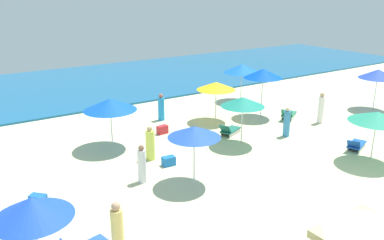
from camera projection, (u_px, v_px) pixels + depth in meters
ground_plane at (357, 206)px, 13.63m from camera, size 60.00×60.00×0.00m
ocean at (105, 82)px, 31.73m from camera, size 60.00×14.34×0.12m
umbrella_0 at (263, 73)px, 22.47m from camera, size 2.17×2.17×2.79m
lounge_chair_0_0 at (288, 114)px, 22.68m from camera, size 1.48×1.22×0.71m
umbrella_1 at (110, 104)px, 18.07m from camera, size 2.42×2.42×2.35m
umbrella_2 at (194, 132)px, 14.60m from camera, size 1.97×1.97×2.29m
umbrella_3 at (32, 208)px, 9.16m from camera, size 1.87×1.87×2.53m
umbrella_4 at (243, 102)px, 18.48m from camera, size 2.04×2.04×2.31m
lounge_chair_4_0 at (230, 130)px, 20.24m from camera, size 1.49×1.06×0.67m
umbrella_5 at (242, 68)px, 25.77m from camera, size 2.36×2.36×2.44m
umbrella_6 at (377, 117)px, 16.54m from camera, size 2.29×2.29×2.23m
lounge_chair_6_0 at (356, 145)px, 18.38m from camera, size 1.53×1.04×0.62m
umbrella_7 at (216, 86)px, 21.83m from camera, size 2.13×2.13×2.23m
umbrella_8 at (378, 74)px, 23.92m from camera, size 2.23×2.23×2.49m
beachgoer_0 at (287, 123)px, 19.89m from camera, size 0.33×0.33×1.52m
beachgoer_1 at (142, 165)px, 15.12m from camera, size 0.34×0.34×1.51m
beachgoer_2 at (150, 144)px, 17.17m from camera, size 0.45×0.45×1.52m
beachgoer_3 at (161, 108)px, 22.38m from camera, size 0.50×0.50×1.53m
beachgoer_4 at (118, 232)px, 10.79m from camera, size 0.48×0.48×1.71m
beachgoer_5 at (321, 109)px, 21.85m from camera, size 0.34×0.34×1.72m
cooler_box_0 at (162, 130)px, 20.40m from camera, size 0.58×0.37×0.43m
cooler_box_1 at (169, 161)px, 16.74m from camera, size 0.55×0.38×0.38m
cooler_box_2 at (38, 199)px, 13.72m from camera, size 0.61×0.63×0.34m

